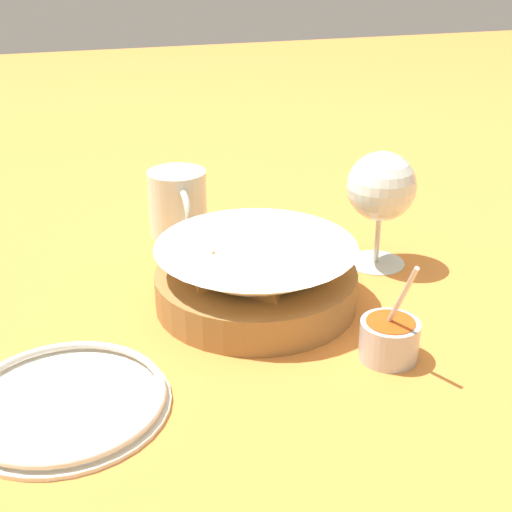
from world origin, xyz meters
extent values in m
plane|color=orange|center=(0.00, 0.00, 0.00)|extent=(4.00, 4.00, 0.00)
cylinder|color=olive|center=(-0.02, -0.02, 0.02)|extent=(0.24, 0.24, 0.04)
cone|color=#EDE5C6|center=(-0.02, -0.02, 0.04)|extent=(0.24, 0.24, 0.07)
cylinder|color=#3D842D|center=(-0.02, -0.02, 0.02)|extent=(0.18, 0.18, 0.01)
pyramid|color=#B77A38|center=(0.03, -0.03, 0.05)|extent=(0.07, 0.06, 0.05)
pyramid|color=#B77A38|center=(-0.02, 0.03, 0.05)|extent=(0.08, 0.09, 0.05)
pyramid|color=#B77A38|center=(-0.08, -0.02, 0.05)|extent=(0.07, 0.05, 0.05)
pyramid|color=#B77A38|center=(-0.02, -0.07, 0.06)|extent=(0.10, 0.10, 0.05)
cylinder|color=#B7B7BC|center=(0.13, 0.08, 0.02)|extent=(0.06, 0.06, 0.04)
cylinder|color=#CC4C14|center=(0.13, 0.08, 0.03)|extent=(0.05, 0.05, 0.03)
cylinder|color=#B7B7BC|center=(0.14, 0.08, 0.07)|extent=(0.06, 0.01, 0.11)
cylinder|color=silver|center=(-0.08, 0.17, 0.00)|extent=(0.08, 0.08, 0.00)
cylinder|color=silver|center=(-0.08, 0.17, 0.04)|extent=(0.01, 0.01, 0.07)
sphere|color=silver|center=(-0.08, 0.17, 0.11)|extent=(0.09, 0.09, 0.09)
sphere|color=#DBD17A|center=(-0.08, 0.17, 0.10)|extent=(0.06, 0.06, 0.06)
cylinder|color=silver|center=(-0.27, -0.07, 0.05)|extent=(0.09, 0.09, 0.10)
cylinder|color=#935119|center=(-0.27, -0.07, 0.04)|extent=(0.07, 0.07, 0.07)
torus|color=silver|center=(-0.22, -0.07, 0.05)|extent=(0.07, 0.01, 0.07)
cylinder|color=silver|center=(0.12, -0.26, 0.00)|extent=(0.20, 0.20, 0.01)
torus|color=silver|center=(0.12, -0.26, 0.01)|extent=(0.20, 0.20, 0.01)
camera|label=1|loc=(0.71, -0.25, 0.42)|focal=50.00mm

